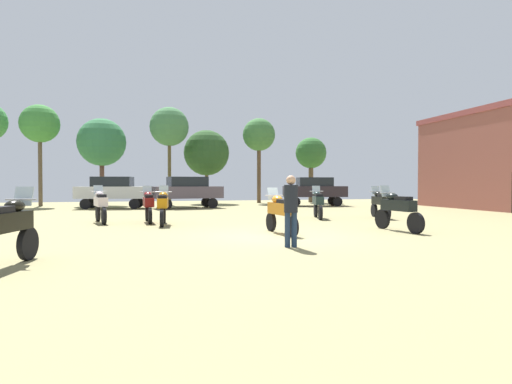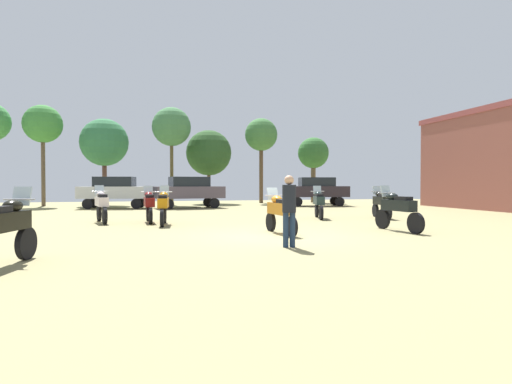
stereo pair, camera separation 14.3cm
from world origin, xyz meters
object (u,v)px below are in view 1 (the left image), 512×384
at_px(motorcycle_1, 380,202).
at_px(tree_3, 169,127).
at_px(tree_6, 259,136).
at_px(motorcycle_11, 318,202).
at_px(motorcycle_6, 7,228).
at_px(motorcycle_8, 281,211).
at_px(motorcycle_5, 163,206).
at_px(motorcycle_2, 148,204).
at_px(car_3, 113,190).
at_px(tree_1, 102,143).
at_px(person_1, 291,205).
at_px(motorcycle_9, 398,209).
at_px(tree_7, 311,154).
at_px(motorcycle_10, 101,204).
at_px(car_1, 187,190).
at_px(car_2, 315,189).
at_px(tree_5, 207,153).
at_px(tree_8, 40,125).

relative_size(motorcycle_1, tree_3, 0.31).
bearing_deg(tree_6, motorcycle_11, -93.86).
bearing_deg(motorcycle_6, motorcycle_8, 42.17).
bearing_deg(motorcycle_5, tree_3, 91.14).
height_order(motorcycle_2, car_3, car_3).
xyz_separation_m(car_3, tree_1, (-1.18, 4.59, 3.39)).
height_order(person_1, tree_3, tree_3).
bearing_deg(motorcycle_9, tree_7, 68.79).
xyz_separation_m(tree_3, tree_6, (7.15, 1.28, -0.29)).
distance_m(motorcycle_5, motorcycle_10, 2.84).
bearing_deg(motorcycle_11, car_3, 148.03).
height_order(tree_1, tree_7, tree_1).
bearing_deg(motorcycle_6, tree_6, 77.66).
xyz_separation_m(motorcycle_6, tree_7, (15.29, 24.09, 3.30)).
relative_size(motorcycle_1, person_1, 1.27).
distance_m(motorcycle_8, motorcycle_11, 6.08).
bearing_deg(motorcycle_10, motorcycle_1, -17.64).
bearing_deg(motorcycle_6, person_1, 22.52).
bearing_deg(motorcycle_1, motorcycle_5, -164.53).
xyz_separation_m(motorcycle_8, motorcycle_10, (-5.96, 5.16, 0.03)).
height_order(motorcycle_5, tree_6, tree_6).
xyz_separation_m(motorcycle_11, car_3, (-9.75, 10.09, 0.45)).
distance_m(motorcycle_1, motorcycle_10, 12.09).
bearing_deg(tree_3, car_1, -78.25).
relative_size(motorcycle_5, tree_6, 0.32).
height_order(motorcycle_6, motorcycle_8, motorcycle_6).
bearing_deg(motorcycle_11, motorcycle_1, 4.25).
bearing_deg(tree_7, car_2, -108.28).
height_order(motorcycle_9, car_3, car_3).
relative_size(motorcycle_5, motorcycle_6, 1.00).
bearing_deg(motorcycle_6, motorcycle_10, 98.23).
bearing_deg(person_1, tree_5, -86.72).
relative_size(motorcycle_6, tree_6, 0.32).
bearing_deg(tree_1, tree_8, -170.44).
bearing_deg(tree_7, tree_3, -174.11).
distance_m(motorcycle_1, tree_5, 17.43).
bearing_deg(motorcycle_11, motorcycle_8, -108.82).
distance_m(motorcycle_8, tree_5, 20.91).
bearing_deg(motorcycle_1, motorcycle_11, -179.93).
bearing_deg(motorcycle_9, tree_6, 81.02).
distance_m(motorcycle_1, tree_1, 20.84).
xyz_separation_m(motorcycle_8, tree_5, (0.11, 20.65, 3.28)).
bearing_deg(motorcycle_9, car_1, 103.79).
bearing_deg(car_2, motorcycle_5, 146.34).
bearing_deg(motorcycle_9, tree_3, 101.45).
xyz_separation_m(car_2, tree_7, (1.69, 5.12, 2.88)).
distance_m(car_1, person_1, 17.16).
height_order(car_3, tree_5, tree_5).
bearing_deg(tree_1, motorcycle_1, -47.76).
bearing_deg(tree_7, motorcycle_5, -126.57).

